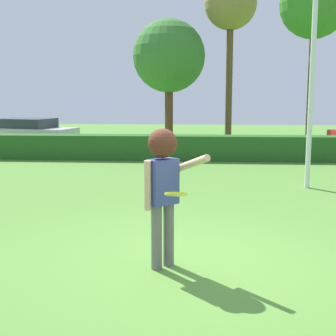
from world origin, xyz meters
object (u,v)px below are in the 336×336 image
Objects in this scene: lamppost at (314,34)px; parked_car_silver at (27,131)px; frisbee at (176,194)px; oak_tree at (231,6)px; maple_tree at (169,57)px; willow_tree at (314,4)px; person at (163,178)px.

parked_car_silver is at bearing 140.72° from lamppost.
frisbee is 7.05m from lamppost.
oak_tree reaches higher than maple_tree.
willow_tree reaches higher than maple_tree.
lamppost is at bearing -72.19° from maple_tree.
oak_tree is at bearing 141.09° from willow_tree.
lamppost is at bearing -39.28° from parked_car_silver.
willow_tree is at bearing 9.19° from parked_car_silver.
maple_tree is (-6.59, 3.00, -1.94)m from willow_tree.
oak_tree is 3.96m from maple_tree.
person is 6.67× the size of frisbee.
maple_tree is (-1.37, 19.14, 3.16)m from frisbee.
oak_tree reaches higher than person.
maple_tree reaches higher than parked_car_silver.
parked_car_silver is at bearing 117.01° from person.
maple_tree is (-4.25, 13.23, 0.60)m from lamppost.
lamppost is at bearing -85.00° from oak_tree.
person is 0.47m from frisbee.
frisbee is 0.04× the size of maple_tree.
lamppost is at bearing 60.82° from person.
frisbee is at bearing -107.92° from willow_tree.
willow_tree reaches higher than lamppost.
frisbee is at bearing -85.90° from maple_tree.
maple_tree is at bearing 107.81° from lamppost.
maple_tree is at bearing 155.49° from willow_tree.
frisbee is 0.03× the size of oak_tree.
maple_tree is at bearing 176.37° from oak_tree.
oak_tree is 1.05× the size of willow_tree.
person is at bearing -119.18° from lamppost.
oak_tree is (-1.14, 13.04, 3.04)m from lamppost.
lamppost is (3.07, 5.49, 2.44)m from person.
parked_car_silver is (-7.18, 14.13, -0.37)m from frisbee.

